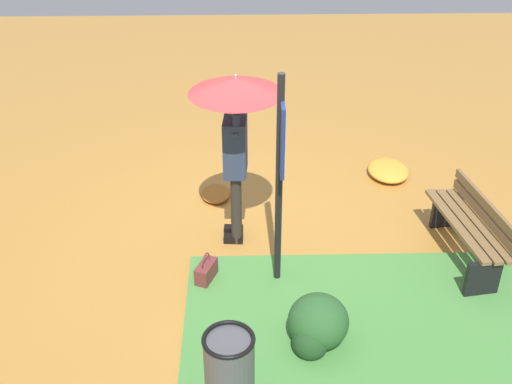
{
  "coord_description": "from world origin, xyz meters",
  "views": [
    {
      "loc": [
        6.04,
        -0.01,
        4.34
      ],
      "look_at": [
        0.35,
        0.13,
        0.85
      ],
      "focal_mm": 45.27,
      "sensor_mm": 36.0,
      "label": 1
    }
  ],
  "objects_px": {
    "handbag": "(206,273)",
    "trash_bin": "(230,376)",
    "info_sign_post": "(281,160)",
    "park_bench": "(470,228)",
    "person_with_umbrella": "(236,117)"
  },
  "relations": [
    {
      "from": "person_with_umbrella",
      "to": "info_sign_post",
      "type": "height_order",
      "value": "info_sign_post"
    },
    {
      "from": "info_sign_post",
      "to": "trash_bin",
      "type": "height_order",
      "value": "info_sign_post"
    },
    {
      "from": "person_with_umbrella",
      "to": "info_sign_post",
      "type": "relative_size",
      "value": 0.89
    },
    {
      "from": "info_sign_post",
      "to": "trash_bin",
      "type": "xyz_separation_m",
      "value": [
        1.69,
        -0.48,
        -1.03
      ]
    },
    {
      "from": "trash_bin",
      "to": "info_sign_post",
      "type": "bearing_deg",
      "value": 164.09
    },
    {
      "from": "handbag",
      "to": "park_bench",
      "type": "distance_m",
      "value": 2.85
    },
    {
      "from": "handbag",
      "to": "info_sign_post",
      "type": "bearing_deg",
      "value": 91.01
    },
    {
      "from": "handbag",
      "to": "trash_bin",
      "type": "height_order",
      "value": "trash_bin"
    },
    {
      "from": "info_sign_post",
      "to": "park_bench",
      "type": "height_order",
      "value": "info_sign_post"
    },
    {
      "from": "info_sign_post",
      "to": "trash_bin",
      "type": "distance_m",
      "value": 2.04
    },
    {
      "from": "person_with_umbrella",
      "to": "info_sign_post",
      "type": "xyz_separation_m",
      "value": [
        0.72,
        0.42,
        -0.11
      ]
    },
    {
      "from": "person_with_umbrella",
      "to": "info_sign_post",
      "type": "bearing_deg",
      "value": 30.35
    },
    {
      "from": "person_with_umbrella",
      "to": "trash_bin",
      "type": "relative_size",
      "value": 2.45
    },
    {
      "from": "park_bench",
      "to": "trash_bin",
      "type": "distance_m",
      "value": 3.25
    },
    {
      "from": "info_sign_post",
      "to": "person_with_umbrella",
      "type": "bearing_deg",
      "value": -149.65
    }
  ]
}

